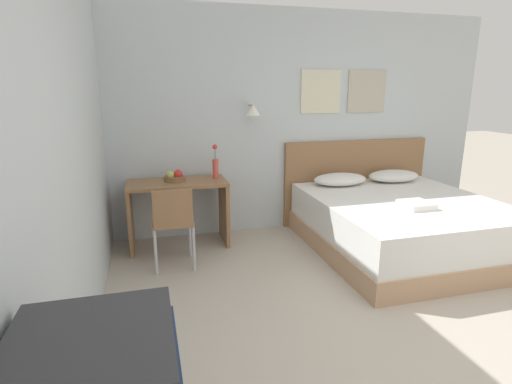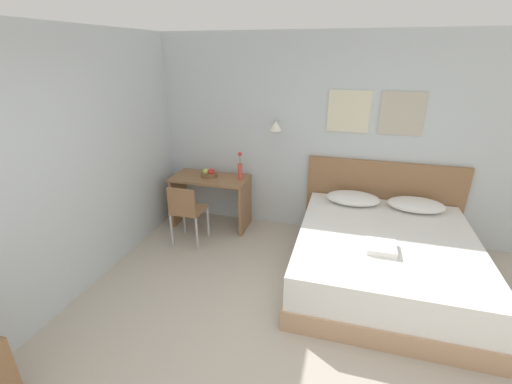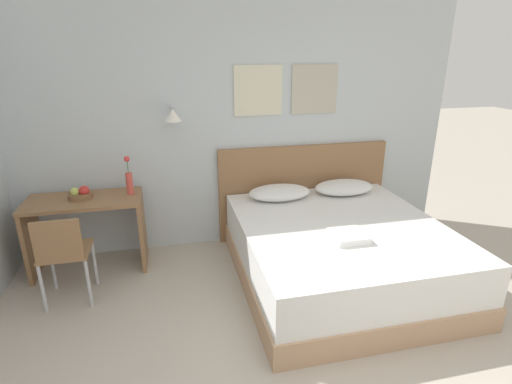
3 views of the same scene
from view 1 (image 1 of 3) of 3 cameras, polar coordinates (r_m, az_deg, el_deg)
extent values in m
plane|color=#B2A899|center=(3.03, 25.70, -22.11)|extent=(24.00, 24.00, 0.00)
cube|color=silver|center=(5.02, 5.17, 9.80)|extent=(5.20, 0.06, 2.65)
cube|color=beige|center=(5.10, 9.23, 13.97)|extent=(0.52, 0.02, 0.52)
cube|color=#B7B29E|center=(5.39, 15.53, 13.66)|extent=(0.52, 0.02, 0.52)
cylinder|color=#B2B2B7|center=(4.74, -0.68, 12.30)|extent=(0.02, 0.16, 0.02)
cone|color=white|center=(4.66, -0.40, 11.64)|extent=(0.17, 0.17, 0.12)
cube|color=silver|center=(1.83, -30.26, -0.58)|extent=(0.06, 5.90, 2.65)
cube|color=tan|center=(4.73, 19.92, -6.48)|extent=(1.87, 2.06, 0.22)
cube|color=white|center=(4.64, 20.23, -3.11)|extent=(1.83, 2.02, 0.36)
cube|color=#8E6642|center=(5.46, 14.02, 1.52)|extent=(1.99, 0.06, 1.09)
ellipsoid|color=white|center=(5.02, 11.92, 1.79)|extent=(0.67, 0.41, 0.14)
ellipsoid|color=white|center=(5.40, 19.05, 2.20)|extent=(0.67, 0.41, 0.14)
cube|color=white|center=(4.29, 21.91, -1.70)|extent=(0.28, 0.29, 0.06)
cube|color=#8E6642|center=(4.48, -11.22, 1.28)|extent=(1.08, 0.54, 0.03)
cube|color=#8E6642|center=(4.57, -17.50, -3.72)|extent=(0.04, 0.50, 0.71)
cube|color=#8E6642|center=(4.64, -4.59, -2.81)|extent=(0.04, 0.50, 0.71)
cube|color=#8E6642|center=(4.04, -11.84, -4.14)|extent=(0.40, 0.40, 0.02)
cube|color=#8E6642|center=(3.81, -11.81, -2.33)|extent=(0.37, 0.03, 0.36)
cylinder|color=#B7B7BC|center=(4.29, -14.27, -6.55)|extent=(0.03, 0.03, 0.45)
cylinder|color=#B7B7BC|center=(4.30, -9.42, -6.20)|extent=(0.03, 0.03, 0.45)
cylinder|color=#B7B7BC|center=(3.95, -14.13, -8.40)|extent=(0.03, 0.03, 0.45)
cylinder|color=#B7B7BC|center=(3.97, -8.86, -8.01)|extent=(0.03, 0.03, 0.45)
cylinder|color=brown|center=(4.49, -11.58, 1.88)|extent=(0.23, 0.23, 0.05)
sphere|color=red|center=(4.46, -11.06, 2.55)|extent=(0.10, 0.10, 0.10)
sphere|color=#B2C156|center=(4.46, -12.13, 2.41)|extent=(0.09, 0.09, 0.09)
cylinder|color=#D14C42|center=(4.54, -5.81, 3.32)|extent=(0.07, 0.07, 0.22)
cylinder|color=#3D7538|center=(4.51, -5.87, 5.56)|extent=(0.01, 0.01, 0.14)
sphere|color=#DB3838|center=(4.50, -5.89, 6.44)|extent=(0.06, 0.06, 0.06)
camera|label=2|loc=(2.25, 76.09, 21.24)|focal=24.00mm
camera|label=3|loc=(1.24, 56.46, 25.78)|focal=28.00mm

